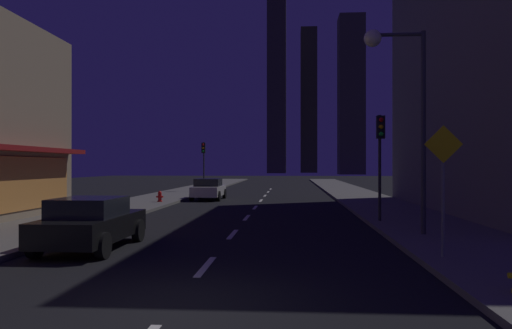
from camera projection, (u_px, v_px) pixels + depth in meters
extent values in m
cube|color=black|center=(267.00, 194.00, 39.83)|extent=(78.00, 136.00, 0.10)
cube|color=#605E59|center=(352.00, 193.00, 39.33)|extent=(4.00, 76.00, 0.15)
cube|color=#605E59|center=(184.00, 192.00, 40.33)|extent=(4.00, 76.00, 0.15)
cube|color=silver|center=(206.00, 266.00, 11.11)|extent=(0.16, 2.20, 0.01)
cube|color=silver|center=(233.00, 234.00, 16.29)|extent=(0.16, 2.20, 0.01)
cube|color=silver|center=(247.00, 218.00, 21.48)|extent=(0.16, 2.20, 0.01)
cube|color=silver|center=(255.00, 207.00, 26.67)|extent=(0.16, 2.20, 0.01)
cube|color=silver|center=(261.00, 201.00, 31.85)|extent=(0.16, 2.20, 0.01)
cube|color=silver|center=(265.00, 196.00, 37.04)|extent=(0.16, 2.20, 0.01)
cube|color=silver|center=(268.00, 192.00, 42.23)|extent=(0.16, 2.20, 0.01)
cube|color=silver|center=(271.00, 189.00, 47.41)|extent=(0.16, 2.20, 0.01)
cube|color=#3F3C2F|center=(277.00, 67.00, 146.22)|extent=(5.69, 7.05, 64.52)
cube|color=#333026|center=(309.00, 101.00, 155.00)|extent=(5.18, 6.02, 46.45)
cube|color=#423F31|center=(351.00, 95.00, 126.30)|extent=(6.64, 6.90, 41.55)
cube|color=#343227|center=(425.00, 81.00, 132.92)|extent=(6.82, 6.10, 51.40)
cube|color=black|center=(92.00, 227.00, 13.45)|extent=(1.80, 4.20, 0.65)
cube|color=black|center=(89.00, 208.00, 13.25)|extent=(1.64, 2.00, 0.55)
cylinder|color=black|center=(83.00, 230.00, 14.91)|extent=(0.22, 0.68, 0.68)
cylinder|color=black|center=(138.00, 230.00, 14.78)|extent=(0.22, 0.68, 0.68)
cylinder|color=black|center=(35.00, 245.00, 12.12)|extent=(0.22, 0.68, 0.68)
cylinder|color=black|center=(103.00, 246.00, 11.99)|extent=(0.22, 0.68, 0.68)
sphere|color=white|center=(101.00, 217.00, 15.54)|extent=(0.18, 0.18, 0.18)
sphere|color=white|center=(135.00, 218.00, 15.46)|extent=(0.18, 0.18, 0.18)
cube|color=silver|center=(209.00, 191.00, 32.73)|extent=(1.80, 4.20, 0.65)
cube|color=black|center=(208.00, 183.00, 32.53)|extent=(1.64, 2.00, 0.55)
cylinder|color=black|center=(200.00, 194.00, 34.19)|extent=(0.22, 0.68, 0.68)
cylinder|color=black|center=(224.00, 194.00, 34.06)|extent=(0.22, 0.68, 0.68)
cylinder|color=black|center=(192.00, 196.00, 31.40)|extent=(0.22, 0.68, 0.68)
cylinder|color=black|center=(218.00, 196.00, 31.27)|extent=(0.22, 0.68, 0.68)
sphere|color=white|center=(206.00, 189.00, 34.81)|extent=(0.18, 0.18, 0.18)
sphere|color=white|center=(221.00, 189.00, 34.74)|extent=(0.18, 0.18, 0.18)
cylinder|color=yellow|center=(511.00, 276.00, 8.24)|extent=(0.10, 0.10, 0.10)
cylinder|color=red|center=(160.00, 197.00, 28.92)|extent=(0.22, 0.22, 0.55)
sphere|color=red|center=(160.00, 193.00, 28.92)|extent=(0.21, 0.21, 0.21)
cylinder|color=red|center=(160.00, 201.00, 28.92)|extent=(0.30, 0.30, 0.06)
cylinder|color=red|center=(157.00, 197.00, 28.94)|extent=(0.10, 0.10, 0.10)
cylinder|color=red|center=(162.00, 197.00, 28.91)|extent=(0.10, 0.10, 0.10)
cylinder|color=#2D2D2D|center=(380.00, 168.00, 19.10)|extent=(0.12, 0.12, 4.20)
cube|color=black|center=(381.00, 127.00, 18.90)|extent=(0.32, 0.24, 0.90)
sphere|color=red|center=(381.00, 120.00, 18.77)|extent=(0.18, 0.18, 0.18)
sphere|color=#F2B20C|center=(381.00, 127.00, 18.77)|extent=(0.18, 0.18, 0.18)
sphere|color=#19D833|center=(381.00, 134.00, 18.77)|extent=(0.18, 0.18, 0.18)
cylinder|color=#2D2D2D|center=(204.00, 166.00, 41.45)|extent=(0.12, 0.12, 4.20)
cube|color=black|center=(203.00, 148.00, 41.25)|extent=(0.32, 0.24, 0.90)
sphere|color=red|center=(203.00, 145.00, 41.12)|extent=(0.18, 0.18, 0.18)
sphere|color=#F2B20C|center=(203.00, 148.00, 41.12)|extent=(0.18, 0.18, 0.18)
sphere|color=#19D833|center=(203.00, 151.00, 41.12)|extent=(0.18, 0.18, 0.18)
cylinder|color=#38383D|center=(423.00, 132.00, 15.36)|extent=(0.16, 0.16, 6.50)
cylinder|color=#38383D|center=(398.00, 35.00, 15.42)|extent=(1.60, 0.12, 0.12)
sphere|color=#FCF7CC|center=(373.00, 38.00, 15.48)|extent=(0.56, 0.56, 0.56)
cylinder|color=slate|center=(443.00, 207.00, 11.49)|extent=(0.08, 0.08, 2.40)
cube|color=yellow|center=(443.00, 144.00, 11.46)|extent=(0.91, 0.03, 0.91)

